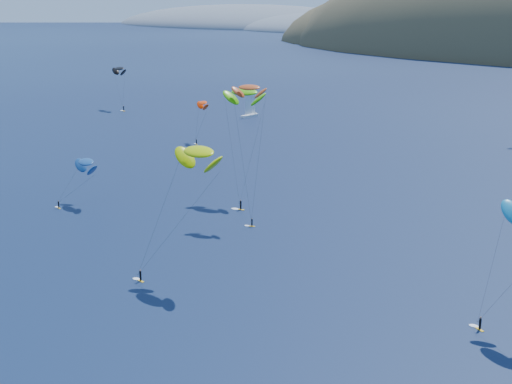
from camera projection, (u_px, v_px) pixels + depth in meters
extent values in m
ellipsoid|color=#3D3526|center=(461.00, 52.00, 611.16)|extent=(340.00, 240.00, 120.00)
ellipsoid|color=slate|center=(249.00, 28.00, 928.90)|extent=(400.00, 240.00, 60.00)
ellipsoid|color=slate|center=(328.00, 32.00, 821.29)|extent=(240.00, 180.00, 44.00)
cube|color=silver|center=(250.00, 116.00, 258.04)|extent=(2.75, 7.70, 0.90)
cylinder|color=silver|center=(250.00, 101.00, 257.00)|extent=(0.14, 0.14, 10.55)
cube|color=yellow|center=(196.00, 144.00, 211.97)|extent=(1.24, 0.95, 0.07)
cylinder|color=black|center=(196.00, 142.00, 211.76)|extent=(0.29, 0.29, 1.32)
sphere|color=#8C6047|center=(196.00, 139.00, 211.55)|extent=(0.22, 0.22, 0.22)
ellipsoid|color=#FF3601|center=(203.00, 103.00, 212.98)|extent=(7.32, 6.13, 3.73)
cube|color=yellow|center=(141.00, 281.00, 112.52)|extent=(1.47, 0.68, 0.08)
cylinder|color=black|center=(140.00, 276.00, 112.28)|extent=(0.33, 0.33, 1.52)
sphere|color=#8C6047|center=(140.00, 271.00, 112.04)|extent=(0.25, 0.25, 0.25)
ellipsoid|color=#AECD01|center=(199.00, 152.00, 110.66)|extent=(10.47, 6.39, 5.45)
cube|color=yellow|center=(241.00, 210.00, 149.03)|extent=(1.66, 0.73, 0.09)
cylinder|color=black|center=(241.00, 205.00, 148.75)|extent=(0.38, 0.38, 1.72)
sphere|color=#8C6047|center=(241.00, 200.00, 148.48)|extent=(0.29, 0.29, 0.29)
ellipsoid|color=#52C109|center=(244.00, 92.00, 154.06)|extent=(10.03, 5.91, 5.26)
cube|color=yellow|center=(480.00, 330.00, 96.45)|extent=(1.42, 1.12, 0.08)
cylinder|color=black|center=(480.00, 324.00, 96.21)|extent=(0.33, 0.33, 1.52)
sphere|color=#8C6047|center=(481.00, 318.00, 95.96)|extent=(0.26, 0.26, 0.26)
cube|color=yellow|center=(252.00, 226.00, 138.57)|extent=(1.31, 0.68, 0.07)
cylinder|color=black|center=(252.00, 222.00, 138.35)|extent=(0.29, 0.29, 1.34)
sphere|color=#8C6047|center=(252.00, 219.00, 138.14)|extent=(0.22, 0.22, 0.22)
ellipsoid|color=#B8451A|center=(249.00, 87.00, 139.10)|extent=(7.35, 4.80, 3.77)
cube|color=yellow|center=(59.00, 208.00, 150.07)|extent=(1.29, 0.74, 0.07)
cylinder|color=black|center=(59.00, 205.00, 149.86)|extent=(0.29, 0.29, 1.33)
sphere|color=#8C6047|center=(58.00, 201.00, 149.65)|extent=(0.22, 0.22, 0.22)
ellipsoid|color=navy|center=(86.00, 162.00, 151.73)|extent=(8.96, 6.23, 4.56)
cube|color=yellow|center=(124.00, 111.00, 270.03)|extent=(1.65, 0.87, 0.09)
cylinder|color=black|center=(124.00, 108.00, 269.76)|extent=(0.37, 0.37, 1.69)
sphere|color=#8C6047|center=(124.00, 106.00, 269.49)|extent=(0.28, 0.28, 0.28)
ellipsoid|color=black|center=(119.00, 68.00, 272.86)|extent=(9.04, 5.95, 4.63)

